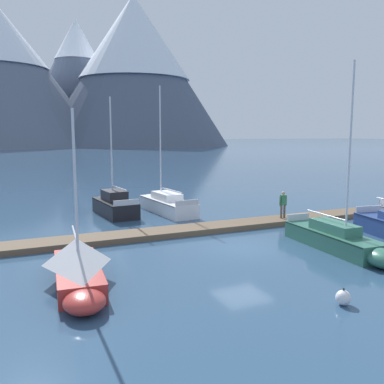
{
  "coord_description": "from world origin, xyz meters",
  "views": [
    {
      "loc": [
        -10.43,
        -17.07,
        5.57
      ],
      "look_at": [
        0.0,
        6.0,
        2.0
      ],
      "focal_mm": 38.86,
      "sensor_mm": 36.0,
      "label": 1
    }
  ],
  "objects_px": {
    "sailboat_far_berth": "(340,240)",
    "sailboat_second_berth": "(78,265)",
    "sailboat_mid_dock_starboard": "(165,204)",
    "mooring_buoy_channel_marker": "(343,298)",
    "person_on_dock": "(283,203)",
    "sailboat_mid_dock_port": "(113,204)"
  },
  "relations": [
    {
      "from": "sailboat_far_berth",
      "to": "mooring_buoy_channel_marker",
      "type": "distance_m",
      "value": 6.58
    },
    {
      "from": "sailboat_far_berth",
      "to": "mooring_buoy_channel_marker",
      "type": "xyz_separation_m",
      "value": [
        -4.46,
        -4.83,
        -0.31
      ]
    },
    {
      "from": "sailboat_second_berth",
      "to": "person_on_dock",
      "type": "height_order",
      "value": "sailboat_second_berth"
    },
    {
      "from": "sailboat_mid_dock_port",
      "to": "mooring_buoy_channel_marker",
      "type": "xyz_separation_m",
      "value": [
        3.15,
        -18.53,
        -0.42
      ]
    },
    {
      "from": "sailboat_mid_dock_port",
      "to": "person_on_dock",
      "type": "bearing_deg",
      "value": -38.61
    },
    {
      "from": "sailboat_far_berth",
      "to": "person_on_dock",
      "type": "distance_m",
      "value": 6.65
    },
    {
      "from": "sailboat_mid_dock_port",
      "to": "sailboat_mid_dock_starboard",
      "type": "distance_m",
      "value": 3.69
    },
    {
      "from": "sailboat_second_berth",
      "to": "sailboat_far_berth",
      "type": "relative_size",
      "value": 0.73
    },
    {
      "from": "sailboat_mid_dock_starboard",
      "to": "person_on_dock",
      "type": "bearing_deg",
      "value": -49.54
    },
    {
      "from": "mooring_buoy_channel_marker",
      "to": "person_on_dock",
      "type": "bearing_deg",
      "value": 62.22
    },
    {
      "from": "sailboat_mid_dock_port",
      "to": "mooring_buoy_channel_marker",
      "type": "distance_m",
      "value": 18.8
    },
    {
      "from": "sailboat_far_berth",
      "to": "mooring_buoy_channel_marker",
      "type": "relative_size",
      "value": 15.16
    },
    {
      "from": "sailboat_far_berth",
      "to": "sailboat_second_berth",
      "type": "bearing_deg",
      "value": 176.98
    },
    {
      "from": "sailboat_second_berth",
      "to": "sailboat_mid_dock_port",
      "type": "relative_size",
      "value": 0.8
    },
    {
      "from": "sailboat_mid_dock_starboard",
      "to": "mooring_buoy_channel_marker",
      "type": "distance_m",
      "value": 17.71
    },
    {
      "from": "sailboat_far_berth",
      "to": "person_on_dock",
      "type": "xyz_separation_m",
      "value": [
        1.48,
        6.44,
        0.7
      ]
    },
    {
      "from": "sailboat_mid_dock_port",
      "to": "sailboat_far_berth",
      "type": "relative_size",
      "value": 0.92
    },
    {
      "from": "sailboat_second_berth",
      "to": "sailboat_mid_dock_starboard",
      "type": "relative_size",
      "value": 0.72
    },
    {
      "from": "sailboat_mid_dock_port",
      "to": "mooring_buoy_channel_marker",
      "type": "height_order",
      "value": "sailboat_mid_dock_port"
    },
    {
      "from": "sailboat_mid_dock_port",
      "to": "sailboat_far_berth",
      "type": "bearing_deg",
      "value": -60.97
    },
    {
      "from": "person_on_dock",
      "to": "mooring_buoy_channel_marker",
      "type": "distance_m",
      "value": 12.78
    },
    {
      "from": "mooring_buoy_channel_marker",
      "to": "sailboat_far_berth",
      "type": "bearing_deg",
      "value": 47.32
    }
  ]
}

